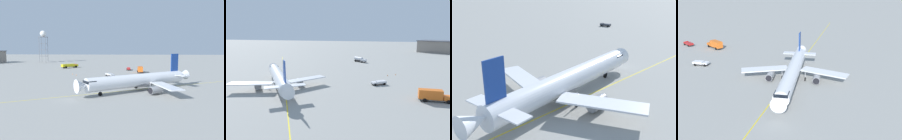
{
  "view_description": "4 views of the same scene",
  "coord_description": "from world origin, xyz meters",
  "views": [
    {
      "loc": [
        -7.61,
        -65.4,
        13.07
      ],
      "look_at": [
        -12.28,
        17.34,
        4.31
      ],
      "focal_mm": 35.56,
      "sensor_mm": 36.0,
      "label": 1
    },
    {
      "loc": [
        58.31,
        34.5,
        18.32
      ],
      "look_at": [
        -12.28,
        17.34,
        4.81
      ],
      "focal_mm": 34.48,
      "sensor_mm": 36.0,
      "label": 2
    },
    {
      "loc": [
        9.49,
        41.56,
        20.42
      ],
      "look_at": [
        -3.51,
        -2.75,
        4.38
      ],
      "focal_mm": 44.0,
      "sensor_mm": 36.0,
      "label": 3
    },
    {
      "loc": [
        -51.7,
        -46.22,
        28.54
      ],
      "look_at": [
        -6.47,
        -2.27,
        5.0
      ],
      "focal_mm": 41.94,
      "sensor_mm": 36.0,
      "label": 4
    }
  ],
  "objects": [
    {
      "name": "pushback_tug_truck",
      "position": [
        -13.99,
        31.27,
        0.8
      ],
      "size": [
        4.46,
        5.38,
        1.3
      ],
      "rotation": [
        0.0,
        0.0,
        5.28
      ],
      "color": "#232326",
      "rests_on": "ground_plane"
    },
    {
      "name": "ops_pickup_truck",
      "position": [
        -5.31,
        57.88,
        0.81
      ],
      "size": [
        2.25,
        5.39,
        1.41
      ],
      "rotation": [
        0.0,
        0.0,
        1.56
      ],
      "color": "#232326",
      "rests_on": "ground_plane"
    },
    {
      "name": "catering_truck_truck",
      "position": [
        0.28,
        45.9,
        1.67
      ],
      "size": [
        2.75,
        8.5,
        3.1
      ],
      "rotation": [
        0.0,
        0.0,
        1.56
      ],
      "color": "#232326",
      "rests_on": "ground_plane"
    },
    {
      "name": "fire_tender_truck",
      "position": [
        -41.34,
        68.38,
        1.54
      ],
      "size": [
        9.45,
        9.42,
        2.5
      ],
      "rotation": [
        0.0,
        0.0,
        0.78
      ],
      "color": "#232326",
      "rests_on": "ground_plane"
    },
    {
      "name": "safety_cone_near",
      "position": [
        -29.59,
        33.94,
        0.28
      ],
      "size": [
        0.36,
        0.36,
        0.55
      ],
      "color": "orange",
      "rests_on": "ground_plane"
    },
    {
      "name": "taxiway_centreline",
      "position": [
        0.8,
        4.08,
        0.0
      ],
      "size": [
        156.05,
        85.34,
        0.01
      ],
      "rotation": [
        0.0,
        0.0,
        3.64
      ],
      "color": "yellow",
      "rests_on": "ground_plane"
    },
    {
      "name": "radar_tower",
      "position": [
        -75.01,
        116.32,
        21.86
      ],
      "size": [
        6.14,
        6.14,
        26.2
      ],
      "color": "slate",
      "rests_on": "ground_plane"
    },
    {
      "name": "airliner_main",
      "position": [
        -3.04,
        -0.08,
        3.02
      ],
      "size": [
        34.86,
        26.59,
        10.75
      ],
      "rotation": [
        0.0,
        0.0,
        3.75
      ],
      "color": "white",
      "rests_on": "ground_plane"
    },
    {
      "name": "safety_cone_mid",
      "position": [
        -32.03,
        37.13,
        0.28
      ],
      "size": [
        0.36,
        0.36,
        0.55
      ],
      "color": "orange",
      "rests_on": "ground_plane"
    },
    {
      "name": "ground_plane",
      "position": [
        0.0,
        0.0,
        0.0
      ],
      "size": [
        600.0,
        600.0,
        0.0
      ],
      "primitive_type": "plane",
      "color": "gray"
    }
  ]
}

